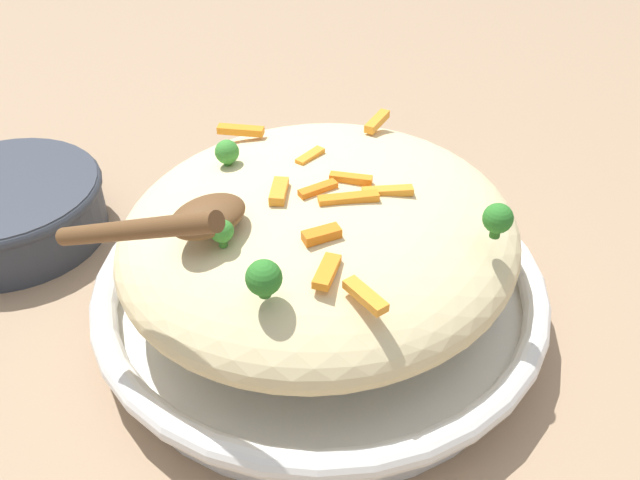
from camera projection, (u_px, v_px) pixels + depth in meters
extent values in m
plane|color=#9E7F60|center=(320.00, 313.00, 0.58)|extent=(2.40, 2.40, 0.00)
cylinder|color=white|center=(320.00, 302.00, 0.57)|extent=(0.34, 0.34, 0.03)
torus|color=white|center=(320.00, 281.00, 0.56)|extent=(0.37, 0.37, 0.02)
torus|color=black|center=(320.00, 277.00, 0.56)|extent=(0.36, 0.36, 0.00)
ellipsoid|color=beige|center=(320.00, 233.00, 0.53)|extent=(0.32, 0.30, 0.09)
cube|color=orange|center=(322.00, 235.00, 0.45)|extent=(0.03, 0.02, 0.01)
cube|color=orange|center=(351.00, 180.00, 0.50)|extent=(0.02, 0.03, 0.01)
cube|color=orange|center=(318.00, 190.00, 0.49)|extent=(0.03, 0.01, 0.01)
cube|color=orange|center=(241.00, 130.00, 0.57)|extent=(0.03, 0.04, 0.01)
cube|color=orange|center=(327.00, 272.00, 0.43)|extent=(0.03, 0.02, 0.01)
cube|color=orange|center=(388.00, 191.00, 0.49)|extent=(0.03, 0.03, 0.01)
cube|color=orange|center=(365.00, 296.00, 0.41)|extent=(0.01, 0.03, 0.01)
cube|color=orange|center=(310.00, 157.00, 0.53)|extent=(0.03, 0.01, 0.01)
cube|color=orange|center=(279.00, 191.00, 0.49)|extent=(0.03, 0.03, 0.01)
cube|color=orange|center=(345.00, 201.00, 0.48)|extent=(0.04, 0.03, 0.01)
cube|color=orange|center=(377.00, 121.00, 0.58)|extent=(0.04, 0.02, 0.01)
cylinder|color=#296820|center=(265.00, 291.00, 0.42)|extent=(0.01, 0.01, 0.01)
sphere|color=#2D7A28|center=(264.00, 278.00, 0.41)|extent=(0.02, 0.02, 0.02)
cylinder|color=#377928|center=(220.00, 239.00, 0.45)|extent=(0.01, 0.01, 0.01)
sphere|color=#3D8E33|center=(219.00, 228.00, 0.45)|extent=(0.02, 0.02, 0.02)
cylinder|color=#296820|center=(495.00, 232.00, 0.46)|extent=(0.01, 0.01, 0.01)
sphere|color=#2D7A28|center=(498.00, 218.00, 0.45)|extent=(0.02, 0.02, 0.02)
cylinder|color=#377928|center=(228.00, 162.00, 0.53)|extent=(0.01, 0.01, 0.01)
sphere|color=#3D8E33|center=(227.00, 152.00, 0.53)|extent=(0.02, 0.02, 0.02)
ellipsoid|color=brown|center=(208.00, 216.00, 0.46)|extent=(0.06, 0.04, 0.02)
cylinder|color=brown|center=(132.00, 230.00, 0.39)|extent=(0.05, 0.13, 0.07)
cylinder|color=#333842|center=(10.00, 210.00, 0.65)|extent=(0.17, 0.17, 0.06)
torus|color=#333842|center=(3.00, 191.00, 0.64)|extent=(0.18, 0.18, 0.01)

